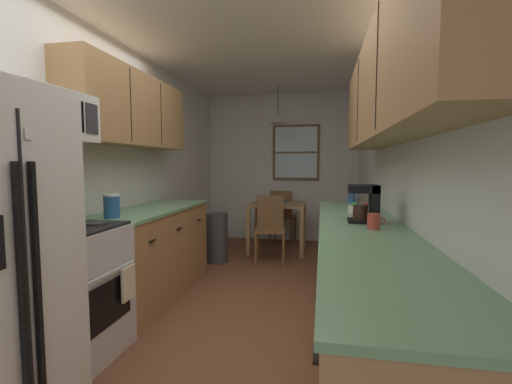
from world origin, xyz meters
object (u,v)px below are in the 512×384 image
object	(u,v)px
dining_chair_far	(282,214)
fruit_bowl	(360,208)
trash_bin	(217,238)
dining_chair_near	(270,225)
stove_range	(68,292)
mug_spare	(352,198)
storage_canister	(112,206)
table_serving_bowl	(281,201)
microwave_over_range	(45,115)
dining_table	(278,212)
coffee_maker	(367,203)
mug_by_coffeemaker	(374,221)

from	to	relation	value
dining_chair_far	fruit_bowl	distance (m)	2.75
trash_bin	dining_chair_near	bearing A→B (deg)	14.45
stove_range	fruit_bowl	distance (m)	2.44
dining_chair_far	mug_spare	world-z (taller)	mug_spare
dining_chair_far	storage_canister	xyz separation A→B (m)	(-1.05, -3.24, 0.50)
trash_bin	table_serving_bowl	bearing A→B (deg)	47.01
stove_range	microwave_over_range	size ratio (longest dim) A/B	1.75
dining_table	dining_chair_near	distance (m)	0.57
dining_chair_near	coffee_maker	xyz separation A→B (m)	(1.03, -1.96, 0.55)
mug_spare	table_serving_bowl	bearing A→B (deg)	127.23
dining_chair_near	mug_spare	bearing A→B (deg)	-29.89
dining_table	coffee_maker	world-z (taller)	coffee_maker
dining_table	mug_spare	xyz separation A→B (m)	(1.00, -1.16, 0.35)
dining_chair_far	trash_bin	bearing A→B (deg)	-119.74
mug_by_coffeemaker	coffee_maker	bearing A→B (deg)	92.55
mug_spare	dining_chair_far	bearing A→B (deg)	119.96
microwave_over_range	dining_table	world-z (taller)	microwave_over_range
dining_chair_near	coffee_maker	distance (m)	2.28
stove_range	mug_spare	xyz separation A→B (m)	(2.03, 2.06, 0.48)
dining_chair_near	dining_table	bearing A→B (deg)	86.81
trash_bin	coffee_maker	bearing A→B (deg)	-45.71
storage_canister	coffee_maker	xyz separation A→B (m)	(2.04, 0.15, 0.05)
mug_by_coffeemaker	fruit_bowl	xyz separation A→B (m)	(-0.00, 0.84, -0.02)
stove_range	mug_by_coffeemaker	size ratio (longest dim) A/B	9.14
storage_canister	table_serving_bowl	size ratio (longest dim) A/B	1.13
coffee_maker	mug_spare	distance (m)	1.37
dining_table	mug_by_coffeemaker	world-z (taller)	mug_by_coffeemaker
fruit_bowl	microwave_over_range	bearing A→B (deg)	-149.82
dining_table	table_serving_bowl	xyz separation A→B (m)	(0.05, 0.10, 0.16)
dining_chair_near	fruit_bowl	world-z (taller)	fruit_bowl
storage_canister	fruit_bowl	distance (m)	2.17
dining_table	mug_by_coffeemaker	size ratio (longest dim) A/B	6.96
mug_spare	coffee_maker	bearing A→B (deg)	-90.00
mug_spare	storage_canister	bearing A→B (deg)	-143.24
storage_canister	mug_spare	world-z (taller)	storage_canister
microwave_over_range	table_serving_bowl	distance (m)	3.63
storage_canister	mug_by_coffeemaker	size ratio (longest dim) A/B	1.62
dining_chair_far	coffee_maker	bearing A→B (deg)	-72.22
fruit_bowl	mug_spare	bearing A→B (deg)	90.67
storage_canister	table_serving_bowl	distance (m)	2.99
mug_by_coffeemaker	mug_spare	world-z (taller)	mug_by_coffeemaker
mug_spare	fruit_bowl	distance (m)	0.81
microwave_over_range	fruit_bowl	distance (m)	2.60
dining_chair_near	mug_spare	world-z (taller)	mug_spare
stove_range	dining_table	xyz separation A→B (m)	(1.03, 3.22, 0.13)
fruit_bowl	dining_table	bearing A→B (deg)	117.22
dining_table	coffee_maker	xyz separation A→B (m)	(1.00, -2.53, 0.45)
stove_range	dining_chair_far	bearing A→B (deg)	74.59
microwave_over_range	dining_chair_near	xyz separation A→B (m)	(1.11, 2.65, -1.16)
dining_table	table_serving_bowl	world-z (taller)	table_serving_bowl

